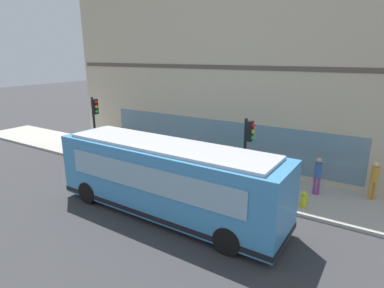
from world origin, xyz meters
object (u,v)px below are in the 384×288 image
traffic_light_near_corner (248,143)px  traffic_light_down_block (95,117)px  city_bus_nearside (166,179)px  pedestrian_by_light_pole (374,178)px  pedestrian_walking_along_curb (122,136)px  newspaper_vending_box (129,147)px  pedestrian_near_building_entrance (219,168)px  fire_hydrant (304,199)px  pedestrian_near_hydrant (318,173)px

traffic_light_near_corner → traffic_light_down_block: (-0.04, 9.88, 0.18)m
city_bus_nearside → pedestrian_by_light_pole: 9.25m
pedestrian_by_light_pole → pedestrian_walking_along_curb: size_ratio=1.01×
traffic_light_down_block → newspaper_vending_box: size_ratio=4.32×
traffic_light_near_corner → pedestrian_walking_along_curb: traffic_light_near_corner is taller
newspaper_vending_box → pedestrian_near_building_entrance: bearing=-101.3°
traffic_light_near_corner → pedestrian_near_building_entrance: bearing=78.2°
traffic_light_down_block → fire_hydrant: traffic_light_down_block is taller
city_bus_nearside → traffic_light_down_block: 8.38m
pedestrian_by_light_pole → pedestrian_walking_along_curb: pedestrian_by_light_pole is taller
traffic_light_near_corner → pedestrian_near_hydrant: size_ratio=2.02×
traffic_light_near_corner → fire_hydrant: size_ratio=4.91×
traffic_light_down_block → newspaper_vending_box: bearing=-24.1°
city_bus_nearside → traffic_light_near_corner: size_ratio=2.77×
pedestrian_near_building_entrance → newspaper_vending_box: pedestrian_near_building_entrance is taller
traffic_light_near_corner → pedestrian_near_hydrant: bearing=-56.5°
pedestrian_walking_along_curb → newspaper_vending_box: pedestrian_walking_along_curb is taller
pedestrian_near_building_entrance → pedestrian_near_hydrant: bearing=-70.7°
city_bus_nearside → fire_hydrant: bearing=-55.2°
traffic_light_down_block → pedestrian_near_building_entrance: 8.52m
pedestrian_near_hydrant → newspaper_vending_box: size_ratio=2.00×
pedestrian_near_hydrant → fire_hydrant: bearing=174.0°
traffic_light_near_corner → pedestrian_by_light_pole: traffic_light_near_corner is taller
traffic_light_near_corner → newspaper_vending_box: traffic_light_near_corner is taller
city_bus_nearside → pedestrian_near_hydrant: size_ratio=5.60×
pedestrian_walking_along_curb → pedestrian_by_light_pole: bearing=-88.5°
pedestrian_by_light_pole → pedestrian_near_building_entrance: bearing=109.1°
pedestrian_walking_along_curb → pedestrian_near_hydrant: bearing=-91.7°
traffic_light_down_block → fire_hydrant: size_ratio=5.26×
city_bus_nearside → traffic_light_near_corner: (3.15, -2.21, 1.13)m
traffic_light_near_corner → fire_hydrant: (0.18, -2.60, -2.17)m
city_bus_nearside → fire_hydrant: (3.34, -4.81, -1.04)m
pedestrian_walking_along_curb → pedestrian_near_building_entrance: pedestrian_walking_along_curb is taller
traffic_light_near_corner → newspaper_vending_box: 9.46m
city_bus_nearside → pedestrian_near_hydrant: city_bus_nearside is taller
pedestrian_walking_along_curb → pedestrian_near_building_entrance: bearing=-102.6°
traffic_light_near_corner → pedestrian_walking_along_curb: bearing=77.5°
fire_hydrant → newspaper_vending_box: 11.76m
fire_hydrant → pedestrian_near_building_entrance: bearing=88.1°
city_bus_nearside → traffic_light_down_block: (3.11, 7.67, 1.31)m
pedestrian_near_hydrant → pedestrian_near_building_entrance: bearing=109.3°
traffic_light_near_corner → pedestrian_near_building_entrance: size_ratio=2.25×
pedestrian_near_hydrant → pedestrian_by_light_pole: 2.37m
pedestrian_near_hydrant → pedestrian_walking_along_curb: (0.38, 12.80, -0.02)m
city_bus_nearside → newspaper_vending_box: (4.97, 6.84, -0.95)m
traffic_light_near_corner → pedestrian_walking_along_curb: (2.22, 10.02, -1.51)m
traffic_light_down_block → pedestrian_near_building_entrance: size_ratio=2.41×
city_bus_nearside → pedestrian_walking_along_curb: size_ratio=5.67×
pedestrian_near_hydrant → pedestrian_walking_along_curb: 12.81m
pedestrian_by_light_pole → pedestrian_walking_along_curb: 15.05m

